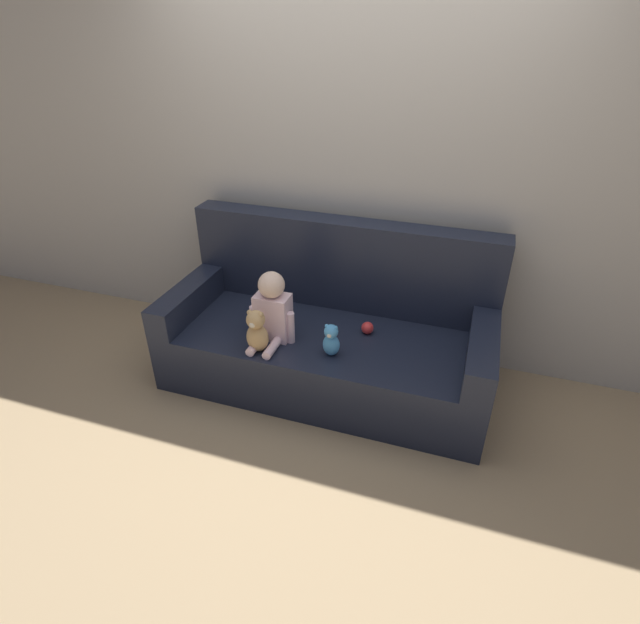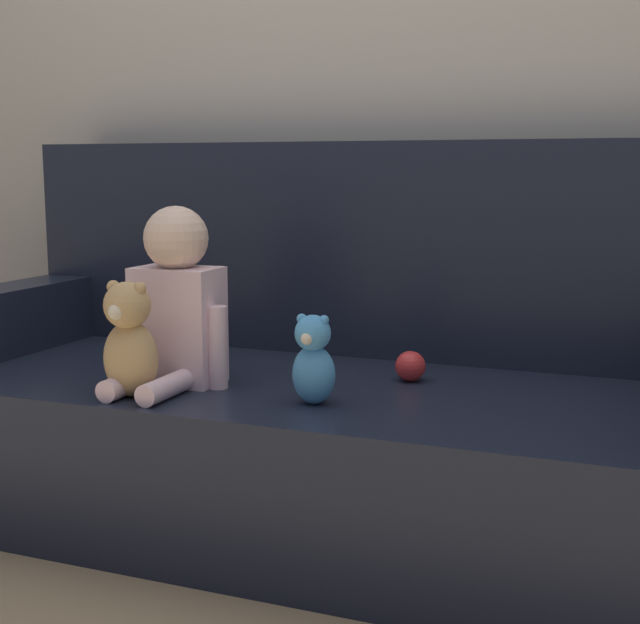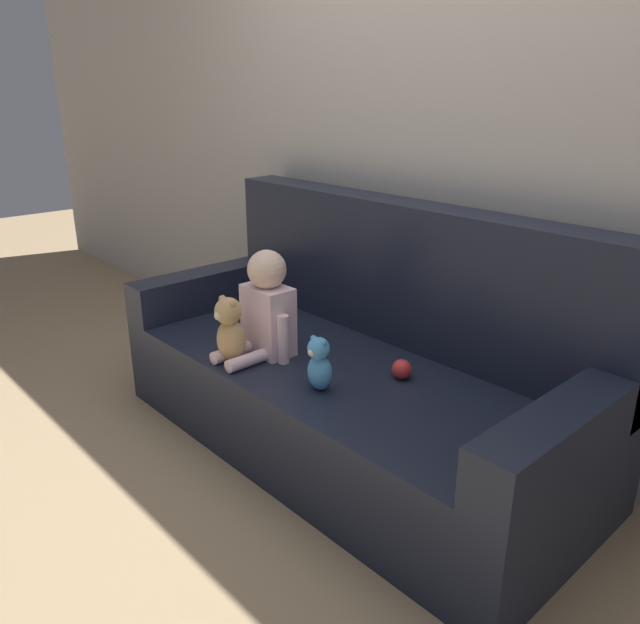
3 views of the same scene
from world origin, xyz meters
name	(u,v)px [view 3 (image 3 of 3)]	position (x,y,z in m)	size (l,w,h in m)	color
ground_plane	(345,445)	(0.00, 0.00, 0.00)	(12.00, 12.00, 0.00)	#9E8460
wall_back	(442,119)	(0.00, 0.53, 1.30)	(8.00, 0.05, 2.60)	#ADA89E
couch	(359,371)	(0.00, 0.08, 0.32)	(2.02, 0.89, 0.98)	black
person_baby	(266,309)	(-0.28, -0.18, 0.58)	(0.28, 0.32, 0.44)	silver
teddy_bear_brown	(230,330)	(-0.31, -0.34, 0.52)	(0.13, 0.12, 0.27)	tan
plush_toy_side	(319,364)	(0.10, -0.24, 0.49)	(0.10, 0.09, 0.21)	#4C9EDB
toy_ball	(402,369)	(0.25, 0.05, 0.43)	(0.08, 0.08, 0.08)	red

